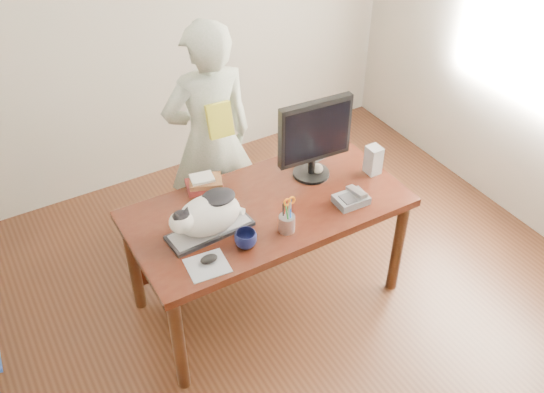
{
  "coord_description": "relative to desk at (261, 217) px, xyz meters",
  "views": [
    {
      "loc": [
        -1.33,
        -1.73,
        2.94
      ],
      "look_at": [
        0.0,
        0.55,
        0.85
      ],
      "focal_mm": 40.0,
      "sensor_mm": 36.0,
      "label": 1
    }
  ],
  "objects": [
    {
      "name": "person",
      "position": [
        -0.03,
        0.62,
        0.21
      ],
      "size": [
        0.62,
        0.43,
        1.62
      ],
      "primitive_type": "imported",
      "rotation": [
        0.0,
        0.0,
        3.07
      ],
      "color": "white",
      "rests_on": "ground"
    },
    {
      "name": "held_book",
      "position": [
        -0.03,
        0.45,
        0.45
      ],
      "size": [
        0.16,
        0.1,
        0.21
      ],
      "rotation": [
        0.0,
        0.0,
        -0.07
      ],
      "color": "gold",
      "rests_on": "person"
    },
    {
      "name": "pen_cup",
      "position": [
        -0.02,
        -0.32,
        0.21
      ],
      "size": [
        0.1,
        0.09,
        0.22
      ],
      "rotation": [
        0.0,
        0.0,
        0.05
      ],
      "color": "#9B9CA1",
      "rests_on": "desk"
    },
    {
      "name": "calculator",
      "position": [
        0.53,
        0.25,
        0.18
      ],
      "size": [
        0.18,
        0.23,
        0.06
      ],
      "rotation": [
        0.0,
        0.0,
        0.14
      ],
      "color": "slate",
      "rests_on": "desk"
    },
    {
      "name": "mousepad",
      "position": [
        -0.51,
        -0.35,
        0.15
      ],
      "size": [
        0.22,
        0.21,
        0.0
      ],
      "rotation": [
        0.0,
        0.0,
        -0.09
      ],
      "color": "#A5AAB1",
      "rests_on": "desk"
    },
    {
      "name": "desk",
      "position": [
        0.0,
        0.0,
        0.0
      ],
      "size": [
        1.6,
        0.8,
        0.75
      ],
      "color": "black",
      "rests_on": "ground"
    },
    {
      "name": "keyboard",
      "position": [
        -0.38,
        -0.12,
        0.16
      ],
      "size": [
        0.48,
        0.21,
        0.03
      ],
      "rotation": [
        0.0,
        0.0,
        0.06
      ],
      "color": "black",
      "rests_on": "desk"
    },
    {
      "name": "book_stack",
      "position": [
        -0.24,
        0.26,
        0.18
      ],
      "size": [
        0.24,
        0.21,
        0.08
      ],
      "rotation": [
        0.0,
        0.0,
        -0.3
      ],
      "color": "#4F1615",
      "rests_on": "desk"
    },
    {
      "name": "baseball",
      "position": [
        0.42,
        0.04,
        0.18
      ],
      "size": [
        0.07,
        0.07,
        0.07
      ],
      "rotation": [
        0.0,
        0.0,
        0.22
      ],
      "color": "white",
      "rests_on": "desk"
    },
    {
      "name": "monitor",
      "position": [
        0.38,
        0.03,
        0.44
      ],
      "size": [
        0.46,
        0.24,
        0.52
      ],
      "rotation": [
        0.0,
        0.0,
        -0.07
      ],
      "color": "black",
      "rests_on": "desk"
    },
    {
      "name": "coffee_mug",
      "position": [
        -0.27,
        -0.31,
        0.19
      ],
      "size": [
        0.17,
        0.17,
        0.09
      ],
      "primitive_type": "imported",
      "rotation": [
        0.0,
        0.0,
        0.92
      ],
      "color": "black",
      "rests_on": "desk"
    },
    {
      "name": "speaker",
      "position": [
        0.72,
        -0.12,
        0.24
      ],
      "size": [
        0.08,
        0.09,
        0.18
      ],
      "rotation": [
        0.0,
        0.0,
        -0.0
      ],
      "color": "#A3A3A6",
      "rests_on": "desk"
    },
    {
      "name": "room",
      "position": [
        0.0,
        -0.68,
        0.75
      ],
      "size": [
        4.5,
        4.5,
        4.5
      ],
      "color": "black",
      "rests_on": "ground"
    },
    {
      "name": "cat",
      "position": [
        -0.4,
        -0.12,
        0.28
      ],
      "size": [
        0.46,
        0.26,
        0.26
      ],
      "rotation": [
        0.0,
        0.0,
        0.06
      ],
      "color": "white",
      "rests_on": "keyboard"
    },
    {
      "name": "mouse",
      "position": [
        -0.49,
        -0.33,
        0.17
      ],
      "size": [
        0.1,
        0.07,
        0.04
      ],
      "rotation": [
        0.0,
        0.0,
        -0.09
      ],
      "color": "black",
      "rests_on": "mousepad"
    },
    {
      "name": "phone",
      "position": [
        0.43,
        -0.3,
        0.18
      ],
      "size": [
        0.19,
        0.16,
        0.09
      ],
      "rotation": [
        0.0,
        0.0,
        -0.04
      ],
      "color": "slate",
      "rests_on": "desk"
    }
  ]
}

